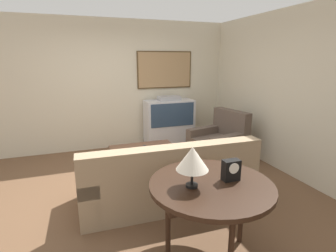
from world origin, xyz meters
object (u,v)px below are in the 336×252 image
couch (168,181)px  mantel_clock (231,170)px  armchair (219,145)px  coffee_table (143,149)px  console_table (211,189)px  tv (169,123)px  table_lamp (192,159)px

couch → mantel_clock: (0.24, -1.09, 0.58)m
couch → armchair: (1.42, 1.10, 0.01)m
couch → armchair: armchair is taller
armchair → mantel_clock: bearing=-40.4°
coffee_table → console_table: size_ratio=0.95×
tv → console_table: bearing=-103.3°
console_table → table_lamp: size_ratio=3.07×
table_lamp → armchair: bearing=54.2°
couch → armchair: bearing=-140.6°
coffee_table → armchair: bearing=-3.2°
tv → couch: size_ratio=0.48×
coffee_table → table_lamp: table_lamp is taller
armchair → mantel_clock: 2.56m
table_lamp → mantel_clock: bearing=-0.1°
mantel_clock → console_table: bearing=178.6°
couch → table_lamp: (-0.16, -1.09, 0.74)m
table_lamp → mantel_clock: table_lamp is taller
armchair → coffee_table: armchair is taller
tv → table_lamp: size_ratio=2.96×
armchair → coffee_table: (-1.47, 0.08, 0.06)m
couch → mantel_clock: 1.26m
couch → coffee_table: bearing=-86.1°
tv → coffee_table: tv is taller
table_lamp → tv: bearing=73.5°
coffee_table → console_table: (0.09, -2.27, 0.35)m
tv → console_table: tv is taller
tv → table_lamp: table_lamp is taller
armchair → table_lamp: table_lamp is taller
armchair → couch: bearing=-64.5°
tv → mantel_clock: size_ratio=5.54×
tv → mantel_clock: tv is taller
console_table → table_lamp: (-0.20, -0.00, 0.33)m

